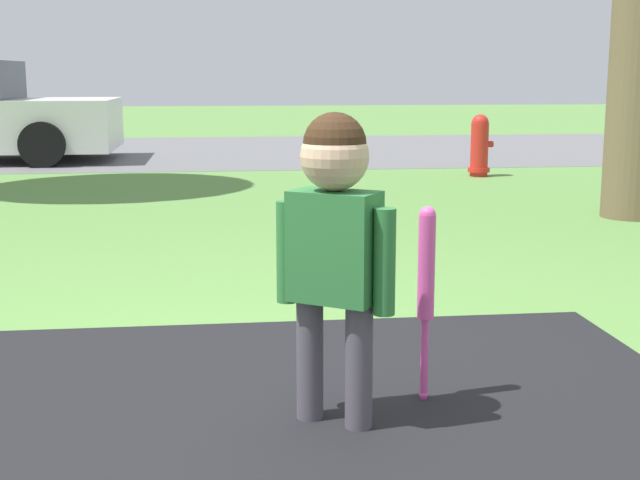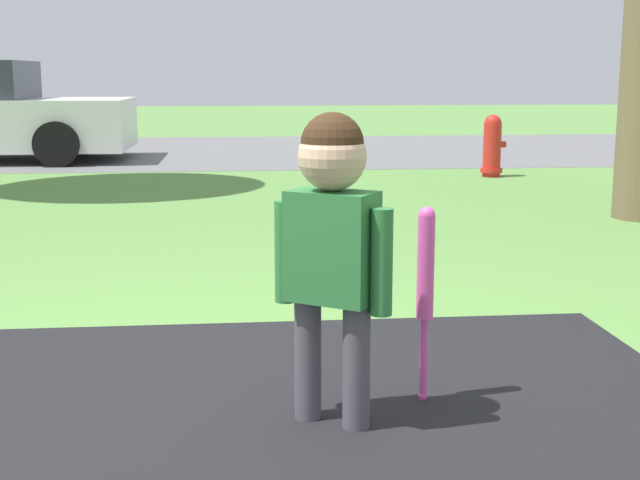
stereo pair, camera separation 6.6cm
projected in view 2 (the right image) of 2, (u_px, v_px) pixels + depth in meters
name	position (u px, v px, depth m)	size (l,w,h in m)	color
ground_plane	(213.00, 398.00, 3.34)	(60.00, 60.00, 0.00)	#5B8C42
street_strip	(225.00, 150.00, 13.93)	(40.00, 6.00, 0.01)	slate
child	(332.00, 226.00, 2.97)	(0.38, 0.30, 1.08)	#4C4751
baseball_bat	(425.00, 276.00, 3.23)	(0.06, 0.06, 0.73)	#E54CA5
fire_hydrant	(492.00, 146.00, 10.38)	(0.29, 0.26, 0.72)	red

